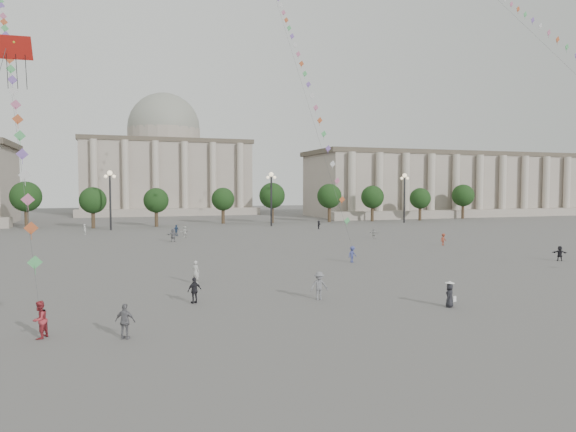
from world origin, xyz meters
name	(u,v)px	position (x,y,z in m)	size (l,w,h in m)	color
ground	(371,317)	(0.00, 0.00, 0.00)	(360.00, 360.00, 0.00)	#5A5755
hall_east	(453,185)	(75.00, 93.89, 8.43)	(84.00, 26.22, 17.20)	gray
hall_central	(165,165)	(0.00, 129.22, 14.23)	(48.30, 34.30, 35.50)	gray
tree_row	(189,199)	(0.00, 78.00, 5.39)	(137.12, 5.12, 8.00)	#39291C
lamp_post_mid_west	(110,189)	(-15.00, 70.00, 7.35)	(2.00, 0.90, 10.65)	#262628
lamp_post_mid_east	(271,189)	(15.00, 70.00, 7.35)	(2.00, 0.90, 10.65)	#262628
lamp_post_far_east	(404,189)	(45.00, 70.00, 7.35)	(2.00, 0.90, 10.65)	#262628
person_crowd_0	(176,230)	(-5.09, 55.63, 0.87)	(1.02, 0.43, 1.74)	navy
person_crowd_3	(560,253)	(29.60, 14.46, 0.79)	(1.46, 0.46, 1.57)	black
person_crowd_4	(185,232)	(-4.23, 52.00, 0.88)	(1.64, 0.52, 1.77)	silver
person_crowd_6	(319,286)	(-1.13, 5.35, 0.96)	(1.24, 0.71, 1.92)	slate
person_crowd_7	(374,233)	(22.58, 41.82, 0.77)	(1.43, 0.46, 1.55)	#B4B4B0
person_crowd_8	(443,239)	(26.76, 30.45, 0.79)	(1.02, 0.59, 1.58)	brown
person_crowd_9	(319,225)	(21.19, 60.39, 0.80)	(1.47, 0.47, 1.59)	black
person_crowd_10	(85,229)	(-18.92, 61.94, 0.87)	(0.63, 0.41, 1.73)	beige
person_crowd_12	(173,235)	(-6.56, 46.49, 0.94)	(1.74, 0.55, 1.87)	slate
person_crowd_13	(196,272)	(-8.23, 13.93, 0.92)	(0.67, 0.44, 1.84)	#B3B2AE
tourist_3	(125,321)	(-13.84, 0.05, 0.90)	(1.06, 0.44, 1.81)	slate
tourist_4	(195,290)	(-9.34, 6.99, 0.86)	(1.01, 0.42, 1.72)	black
kite_flyer_0	(40,320)	(-17.94, 1.52, 0.96)	(0.93, 0.73, 1.92)	#9E2B33
kite_flyer_1	(352,254)	(8.62, 20.34, 0.83)	(1.08, 0.62, 1.67)	#3A4182
hat_person	(450,294)	(5.93, 0.63, 0.82)	(0.88, 0.85, 1.69)	black
dragon_kite	(6,64)	(-18.94, 0.63, 13.46)	(2.91, 0.66, 13.38)	#A91812
kite_train_west	(8,57)	(-23.34, 27.31, 19.76)	(10.77, 48.01, 60.52)	#3F3F3F
kite_train_mid	(297,55)	(9.18, 38.85, 25.35)	(1.81, 34.61, 55.86)	#3F3F3F
kite_train_east	(567,53)	(35.68, 20.00, 23.21)	(11.29, 45.55, 62.16)	#3F3F3F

